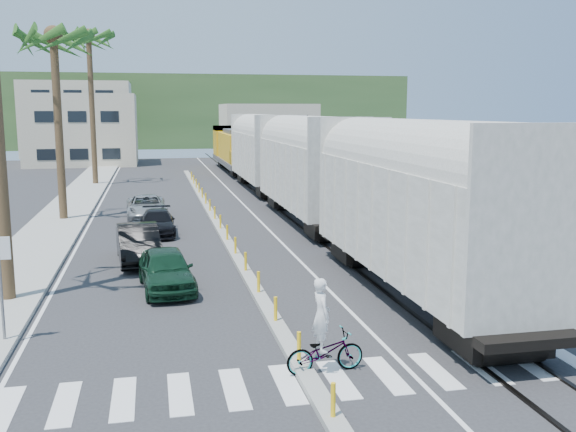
# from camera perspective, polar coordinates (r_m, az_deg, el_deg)

# --- Properties ---
(ground) EXTENTS (140.00, 140.00, 0.00)m
(ground) POSITION_cam_1_polar(r_m,az_deg,el_deg) (16.89, 0.20, -11.87)
(ground) COLOR #28282B
(ground) RESTS_ON ground
(sidewalk) EXTENTS (3.00, 90.00, 0.15)m
(sidewalk) POSITION_cam_1_polar(r_m,az_deg,el_deg) (41.17, -19.06, 0.38)
(sidewalk) COLOR gray
(sidewalk) RESTS_ON ground
(rails) EXTENTS (1.56, 100.00, 0.06)m
(rails) POSITION_cam_1_polar(r_m,az_deg,el_deg) (44.60, -1.11, 1.49)
(rails) COLOR black
(rails) RESTS_ON ground
(median) EXTENTS (0.45, 60.00, 0.85)m
(median) POSITION_cam_1_polar(r_m,az_deg,el_deg) (36.02, -6.51, -0.36)
(median) COLOR gray
(median) RESTS_ON ground
(crosswalk) EXTENTS (14.00, 2.20, 0.01)m
(crosswalk) POSITION_cam_1_polar(r_m,az_deg,el_deg) (15.09, 1.85, -14.52)
(crosswalk) COLOR silver
(crosswalk) RESTS_ON ground
(lane_markings) EXTENTS (9.42, 90.00, 0.01)m
(lane_markings) POSITION_cam_1_polar(r_m,az_deg,el_deg) (40.87, -10.20, 0.59)
(lane_markings) COLOR silver
(lane_markings) RESTS_ON ground
(freight_train) EXTENTS (3.00, 60.94, 5.85)m
(freight_train) POSITION_cam_1_polar(r_m,az_deg,el_deg) (40.96, -0.22, 4.84)
(freight_train) COLOR #A3A195
(freight_train) RESTS_ON ground
(palm_trees) EXTENTS (3.50, 37.20, 13.75)m
(palm_trees) POSITION_cam_1_polar(r_m,az_deg,el_deg) (38.68, -19.75, 15.77)
(palm_trees) COLOR brown
(palm_trees) RESTS_ON ground
(street_sign) EXTENTS (0.60, 0.08, 3.00)m
(street_sign) POSITION_cam_1_polar(r_m,az_deg,el_deg) (18.32, -24.25, -4.56)
(street_sign) COLOR slate
(street_sign) RESTS_ON ground
(buildings) EXTENTS (38.00, 27.00, 10.00)m
(buildings) POSITION_cam_1_polar(r_m,az_deg,el_deg) (87.12, -14.15, 7.90)
(buildings) COLOR #BDB196
(buildings) RESTS_ON ground
(hillside) EXTENTS (80.00, 20.00, 12.00)m
(hillside) POSITION_cam_1_polar(r_m,az_deg,el_deg) (115.45, -10.46, 9.12)
(hillside) COLOR #385628
(hillside) RESTS_ON ground
(car_lead) EXTENTS (2.48, 4.54, 1.44)m
(car_lead) POSITION_cam_1_polar(r_m,az_deg,el_deg) (22.52, -10.78, -4.69)
(car_lead) COLOR #10311E
(car_lead) RESTS_ON ground
(car_second) EXTENTS (2.45, 4.91, 1.52)m
(car_second) POSITION_cam_1_polar(r_m,az_deg,el_deg) (26.89, -13.16, -2.40)
(car_second) COLOR black
(car_second) RESTS_ON ground
(car_third) EXTENTS (1.77, 4.23, 1.22)m
(car_third) POSITION_cam_1_polar(r_m,az_deg,el_deg) (32.60, -11.54, -0.57)
(car_third) COLOR black
(car_third) RESTS_ON ground
(car_rear) EXTENTS (2.56, 4.95, 1.33)m
(car_rear) POSITION_cam_1_polar(r_m,az_deg,el_deg) (37.70, -12.46, 0.80)
(car_rear) COLOR #9EA1A3
(car_rear) RESTS_ON ground
(cyclist) EXTENTS (1.08, 2.06, 2.30)m
(cyclist) POSITION_cam_1_polar(r_m,az_deg,el_deg) (15.36, 3.23, -11.18)
(cyclist) COLOR #9EA0A5
(cyclist) RESTS_ON ground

